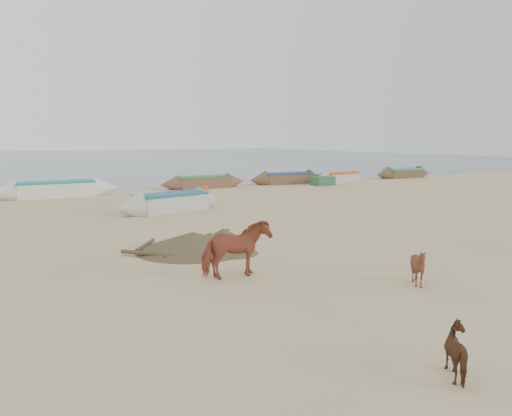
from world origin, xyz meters
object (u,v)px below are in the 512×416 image
(calf_right, at_px, (463,353))
(near_canoe, at_px, (171,202))
(cow_adult, at_px, (236,250))
(calf_front, at_px, (419,267))

(calf_right, bearing_deg, near_canoe, 2.30)
(calf_right, bearing_deg, cow_adult, 13.14)
(calf_right, bearing_deg, calf_front, -30.83)
(calf_front, relative_size, calf_right, 1.22)
(calf_front, height_order, near_canoe, calf_front)
(cow_adult, distance_m, near_canoe, 11.84)
(calf_right, height_order, near_canoe, near_canoe)
(cow_adult, distance_m, calf_right, 6.20)
(near_canoe, bearing_deg, calf_right, -111.67)
(calf_right, distance_m, near_canoe, 17.86)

